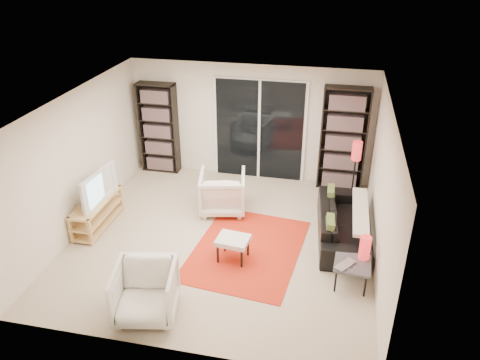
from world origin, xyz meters
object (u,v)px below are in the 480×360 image
tv_stand (97,212)px  floor_lamp (356,158)px  bookshelf_left (159,128)px  ottoman (233,241)px  armchair_back (223,192)px  side_table (352,265)px  armchair_front (145,292)px  bookshelf_right (343,139)px  sofa (342,223)px

tv_stand → floor_lamp: floor_lamp is taller
bookshelf_left → ottoman: bearing=-51.7°
armchair_back → side_table: armchair_back is taller
armchair_front → ottoman: size_ratio=1.54×
bookshelf_left → side_table: size_ratio=3.55×
armchair_front → armchair_back: bearing=72.2°
side_table → bookshelf_left: bearing=142.8°
bookshelf_right → floor_lamp: bearing=-70.9°
ottoman → sofa: bearing=30.3°
tv_stand → armchair_front: bearing=-48.5°
tv_stand → armchair_front: 2.56m
side_table → floor_lamp: (-0.00, 2.40, 0.63)m
armchair_front → floor_lamp: 4.53m
ottoman → side_table: (1.84, -0.25, 0.02)m
bookshelf_left → side_table: bearing=-37.2°
sofa → side_table: 1.24m
sofa → side_table: bearing=-177.0°
bookshelf_right → armchair_front: (-2.46, -4.30, -0.67)m
bookshelf_left → floor_lamp: size_ratio=1.49×
armchair_back → floor_lamp: floor_lamp is taller
sofa → floor_lamp: (0.16, 1.17, 0.70)m
armchair_back → armchair_front: size_ratio=1.02×
armchair_front → side_table: (2.71, 1.19, -0.02)m
bookshelf_left → armchair_back: bearing=-39.1°
bookshelf_right → side_table: bearing=-85.5°
tv_stand → side_table: tv_stand is taller
armchair_front → floor_lamp: floor_lamp is taller
bookshelf_right → armchair_back: bearing=-146.3°
floor_lamp → tv_stand: bearing=-159.2°
ottoman → tv_stand: bearing=169.5°
bookshelf_left → sofa: size_ratio=0.98×
bookshelf_left → floor_lamp: bearing=-9.9°
armchair_back → side_table: bearing=133.1°
tv_stand → side_table: bearing=-9.4°
ottoman → armchair_front: bearing=-121.3°
bookshelf_left → armchair_back: (1.74, -1.41, -0.59)m
sofa → floor_lamp: size_ratio=1.52×
armchair_front → side_table: 2.96m
bookshelf_left → armchair_back: size_ratio=2.30×
bookshelf_left → bookshelf_right: 3.85m
armchair_back → floor_lamp: size_ratio=0.65×
tv_stand → armchair_back: bearing=25.4°
side_table → floor_lamp: floor_lamp is taller
bookshelf_left → armchair_front: bookshelf_left is taller
sofa → armchair_back: (-2.20, 0.47, 0.10)m
ottoman → floor_lamp: 2.90m
tv_stand → armchair_back: size_ratio=1.51×
armchair_back → floor_lamp: (2.36, 0.70, 0.61)m
ottoman → floor_lamp: (1.83, 2.15, 0.65)m
bookshelf_left → bookshelf_right: (3.85, -0.00, 0.07)m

